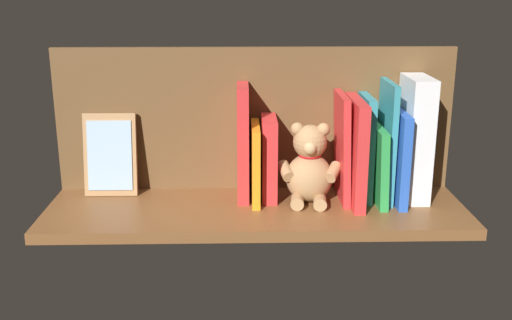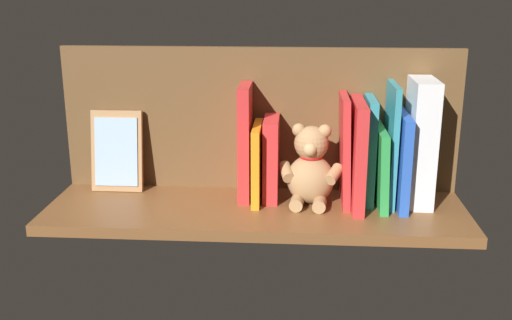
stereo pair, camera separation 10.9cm
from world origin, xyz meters
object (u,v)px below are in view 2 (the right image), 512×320
Objects in this scene: dictionary_thick_white at (420,142)px; picture_frame_leaning at (117,151)px; teddy_bear at (311,169)px; book_0 at (401,160)px.

dictionary_thick_white reaches higher than picture_frame_leaning.
picture_frame_leaning is at bearing -3.34° from dictionary_thick_white.
teddy_bear is (22.17, 2.16, -5.49)cm from dictionary_thick_white.
picture_frame_leaning is (42.11, -5.91, 1.32)cm from teddy_bear.
book_0 is at bearing 175.11° from picture_frame_leaning.
book_0 is 60.61cm from picture_frame_leaning.
dictionary_thick_white is 1.35× the size of book_0.
book_0 is (3.90, 1.42, -3.31)cm from dictionary_thick_white.
book_0 reaches higher than picture_frame_leaning.
dictionary_thick_white is 1.46× the size of picture_frame_leaning.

